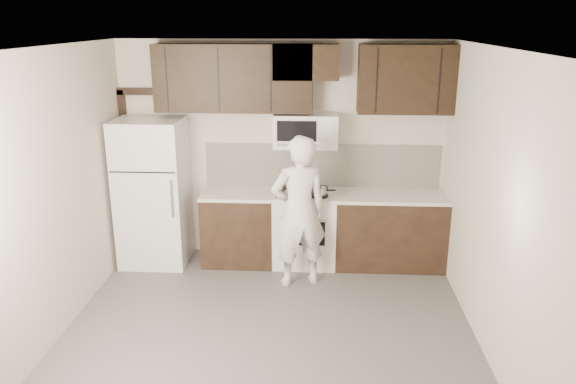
# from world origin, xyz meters

# --- Properties ---
(floor) EXTENTS (4.50, 4.50, 0.00)m
(floor) POSITION_xyz_m (0.00, 0.00, 0.00)
(floor) COLOR #595653
(floor) RESTS_ON ground
(back_wall) EXTENTS (4.00, 0.00, 4.00)m
(back_wall) POSITION_xyz_m (0.00, 2.25, 1.35)
(back_wall) COLOR beige
(back_wall) RESTS_ON ground
(ceiling) EXTENTS (4.50, 4.50, 0.00)m
(ceiling) POSITION_xyz_m (0.00, 0.00, 2.70)
(ceiling) COLOR white
(ceiling) RESTS_ON back_wall
(counter_run) EXTENTS (2.95, 0.64, 0.91)m
(counter_run) POSITION_xyz_m (0.60, 1.94, 0.46)
(counter_run) COLOR black
(counter_run) RESTS_ON floor
(stove) EXTENTS (0.76, 0.66, 0.94)m
(stove) POSITION_xyz_m (0.30, 1.94, 0.46)
(stove) COLOR silver
(stove) RESTS_ON floor
(backsplash) EXTENTS (2.90, 0.02, 0.54)m
(backsplash) POSITION_xyz_m (0.50, 2.24, 1.18)
(backsplash) COLOR silver
(backsplash) RESTS_ON counter_run
(upper_cabinets) EXTENTS (3.48, 0.35, 0.78)m
(upper_cabinets) POSITION_xyz_m (0.21, 2.08, 2.28)
(upper_cabinets) COLOR black
(upper_cabinets) RESTS_ON back_wall
(microwave) EXTENTS (0.76, 0.42, 0.40)m
(microwave) POSITION_xyz_m (0.30, 2.06, 1.65)
(microwave) COLOR silver
(microwave) RESTS_ON upper_cabinets
(refrigerator) EXTENTS (0.80, 0.76, 1.80)m
(refrigerator) POSITION_xyz_m (-1.55, 1.89, 0.90)
(refrigerator) COLOR silver
(refrigerator) RESTS_ON floor
(door_trim) EXTENTS (0.50, 0.08, 2.12)m
(door_trim) POSITION_xyz_m (-1.92, 2.21, 1.25)
(door_trim) COLOR black
(door_trim) RESTS_ON floor
(saucepan) EXTENTS (0.27, 0.15, 0.15)m
(saucepan) POSITION_xyz_m (0.48, 1.79, 0.97)
(saucepan) COLOR silver
(saucepan) RESTS_ON stove
(baking_tray) EXTENTS (0.49, 0.41, 0.02)m
(baking_tray) POSITION_xyz_m (0.20, 1.84, 0.92)
(baking_tray) COLOR black
(baking_tray) RESTS_ON counter_run
(pizza) EXTENTS (0.35, 0.35, 0.02)m
(pizza) POSITION_xyz_m (0.20, 1.84, 0.94)
(pizza) COLOR #CAB687
(pizza) RESTS_ON baking_tray
(person) EXTENTS (0.73, 0.59, 1.74)m
(person) POSITION_xyz_m (0.25, 1.35, 0.87)
(person) COLOR white
(person) RESTS_ON floor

